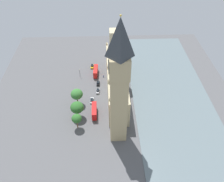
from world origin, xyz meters
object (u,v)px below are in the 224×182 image
Objects in this scene: car_black_corner at (98,83)px; plane_tree_near_tower at (77,94)px; clock_tower at (119,84)px; double_decker_bus_opposite_hall at (96,71)px; plane_tree_by_river_gate at (77,119)px; car_yellow_cab_leading at (92,66)px; car_white_far_end at (92,100)px; parliament_building at (116,75)px; plane_tree_midblock at (77,107)px; double_decker_bus_under_trees at (94,111)px; pedestrian_trailing at (103,76)px; car_silver_kerbside at (98,91)px; street_lamp_slot_11 at (80,71)px; street_lamp_slot_10 at (76,110)px.

plane_tree_near_tower is at bearing 58.20° from car_black_corner.
clock_tower reaches higher than double_decker_bus_opposite_hall.
double_decker_bus_opposite_hall is at bearing -100.83° from plane_tree_by_river_gate.
car_yellow_cab_leading is 1.13× the size of car_black_corner.
plane_tree_near_tower is (7.97, 1.32, 5.98)m from car_white_far_end.
parliament_building is 32.06m from plane_tree_midblock.
plane_tree_near_tower is at bearing 30.37° from parliament_building.
double_decker_bus_under_trees is 6.57× the size of pedestrian_trailing.
plane_tree_by_river_gate reaches higher than car_black_corner.
car_silver_kerbside is at bearing -139.36° from plane_tree_near_tower.
car_white_far_end is at bearing -170.60° from plane_tree_near_tower.
double_decker_bus_under_trees is 36.33m from street_lamp_slot_11.
street_lamp_slot_10 is at bearing -30.61° from plane_tree_midblock.
plane_tree_by_river_gate reaches higher than car_yellow_cab_leading.
pedestrian_trailing is (6.45, -49.01, -31.32)m from clock_tower.
plane_tree_midblock reaches higher than car_yellow_cab_leading.
plane_tree_midblock is 36.36m from street_lamp_slot_11.
car_yellow_cab_leading is at bearing -77.05° from clock_tower.
street_lamp_slot_10 is at bearing 90.11° from plane_tree_near_tower.
plane_tree_near_tower reaches higher than street_lamp_slot_11.
street_lamp_slot_10 is 35.78m from street_lamp_slot_11.
double_decker_bus_under_trees is at bearing 88.45° from car_silver_kerbside.
pedestrian_trailing is 38.45m from plane_tree_midblock.
car_silver_kerbside is at bearing -73.44° from clock_tower.
plane_tree_midblock is at bearing 149.39° from street_lamp_slot_10.
car_white_far_end is at bearing 108.36° from street_lamp_slot_11.
double_decker_bus_opposite_hall is 1.85× the size of street_lamp_slot_10.
car_yellow_cab_leading is at bearing -70.69° from double_decker_bus_opposite_hall.
double_decker_bus_opposite_hall is 26.66m from car_white_far_end.
pedestrian_trailing is at bearing -111.79° from plane_tree_midblock.
car_yellow_cab_leading is 27.05m from car_silver_kerbside.
street_lamp_slot_10 is (1.12, -8.23, -2.29)m from plane_tree_by_river_gate.
double_decker_bus_opposite_hall is at bearing -91.28° from double_decker_bus_under_trees.
double_decker_bus_under_trees is at bearing 92.56° from double_decker_bus_opposite_hall.
double_decker_bus_under_trees is at bearing -175.18° from street_lamp_slot_10.
car_white_far_end is at bearing -82.03° from double_decker_bus_under_trees.
car_white_far_end is 10.73m from double_decker_bus_under_trees.
double_decker_bus_opposite_hall is 1.09× the size of plane_tree_near_tower.
plane_tree_by_river_gate is (-0.30, 7.75, -0.27)m from plane_tree_midblock.
street_lamp_slot_10 reaches higher than pedestrian_trailing.
car_black_corner is 37.28m from plane_tree_by_river_gate.
double_decker_bus_opposite_hall reaches higher than pedestrian_trailing.
car_silver_kerbside is 9.04m from car_white_far_end.
car_silver_kerbside is at bearing -119.88° from street_lamp_slot_10.
car_black_corner is at bearing 143.48° from street_lamp_slot_11.
parliament_building is 5.75× the size of double_decker_bus_opposite_hall.
clock_tower is 12.98× the size of car_white_far_end.
double_decker_bus_opposite_hall is at bearing -103.38° from plane_tree_midblock.
clock_tower is at bearing 10.66° from pedestrian_trailing.
car_black_corner is at bearing -106.27° from plane_tree_by_river_gate.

